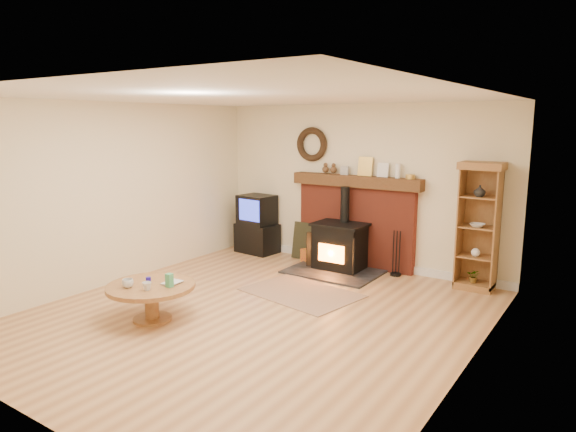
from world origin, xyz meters
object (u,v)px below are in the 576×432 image
Objects in this scene: curio_cabinet at (479,226)px; coffee_table at (151,291)px; wood_stove at (339,248)px; tv_unit at (257,225)px.

curio_cabinet reaches higher than coffee_table.
tv_unit is at bearing 173.76° from wood_stove.
wood_stove is 1.35× the size of tv_unit.
wood_stove is at bearing -6.24° from tv_unit.
tv_unit is 1.00× the size of coffee_table.
wood_stove is 3.19m from coffee_table.
coffee_table is (-2.87, -3.36, -0.54)m from curio_cabinet.
tv_unit is at bearing 105.75° from coffee_table.
curio_cabinet is (2.03, 0.28, 0.53)m from wood_stove.
curio_cabinet reaches higher than wood_stove.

